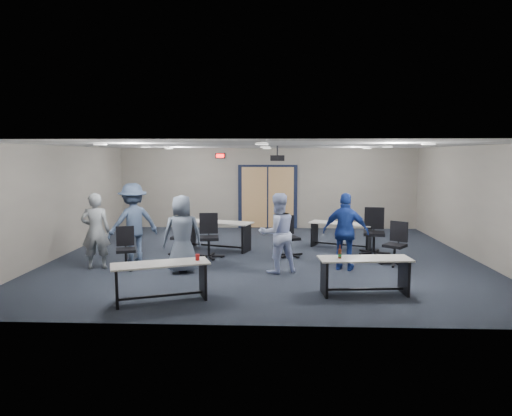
{
  "coord_description": "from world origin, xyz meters",
  "views": [
    {
      "loc": [
        0.24,
        -10.9,
        2.47
      ],
      "look_at": [
        -0.2,
        -0.3,
        1.24
      ],
      "focal_mm": 32.0,
      "sensor_mm": 36.0,
      "label": 1
    }
  ],
  "objects_px": {
    "table_front_right": "(364,269)",
    "chair_loose_right": "(395,244)",
    "chair_back_c": "(289,237)",
    "person_plaid": "(182,234)",
    "person_back": "(133,223)",
    "chair_back_a": "(181,236)",
    "person_lightblue": "(278,233)",
    "chair_back_b": "(209,236)",
    "person_navy": "(346,232)",
    "table_front_left": "(161,275)",
    "table_back_right": "(341,231)",
    "chair_back_d": "(374,232)",
    "person_gray": "(96,231)",
    "chair_loose_left": "(126,248)",
    "table_back_left": "(217,230)"
  },
  "relations": [
    {
      "from": "person_lightblue",
      "to": "chair_back_d",
      "type": "bearing_deg",
      "value": -165.2
    },
    {
      "from": "chair_back_b",
      "to": "person_lightblue",
      "type": "bearing_deg",
      "value": -45.56
    },
    {
      "from": "person_back",
      "to": "chair_back_a",
      "type": "bearing_deg",
      "value": -177.45
    },
    {
      "from": "table_front_right",
      "to": "person_navy",
      "type": "distance_m",
      "value": 1.78
    },
    {
      "from": "table_front_right",
      "to": "chair_loose_right",
      "type": "xyz_separation_m",
      "value": [
        1.11,
        2.21,
        0.03
      ]
    },
    {
      "from": "chair_loose_left",
      "to": "table_back_right",
      "type": "bearing_deg",
      "value": 7.1
    },
    {
      "from": "chair_back_d",
      "to": "chair_loose_right",
      "type": "relative_size",
      "value": 1.19
    },
    {
      "from": "person_plaid",
      "to": "person_back",
      "type": "height_order",
      "value": "person_back"
    },
    {
      "from": "table_front_right",
      "to": "chair_back_c",
      "type": "xyz_separation_m",
      "value": [
        -1.23,
        3.02,
        0.04
      ]
    },
    {
      "from": "table_back_left",
      "to": "person_lightblue",
      "type": "distance_m",
      "value": 2.78
    },
    {
      "from": "chair_back_a",
      "to": "person_navy",
      "type": "bearing_deg",
      "value": -10.67
    },
    {
      "from": "table_front_left",
      "to": "person_navy",
      "type": "height_order",
      "value": "person_navy"
    },
    {
      "from": "chair_loose_left",
      "to": "person_gray",
      "type": "xyz_separation_m",
      "value": [
        -0.65,
        0.0,
        0.38
      ]
    },
    {
      "from": "chair_back_a",
      "to": "person_plaid",
      "type": "bearing_deg",
      "value": -68.22
    },
    {
      "from": "chair_back_b",
      "to": "chair_back_a",
      "type": "bearing_deg",
      "value": 145.6
    },
    {
      "from": "chair_back_c",
      "to": "chair_loose_right",
      "type": "relative_size",
      "value": 1.01
    },
    {
      "from": "table_front_right",
      "to": "person_navy",
      "type": "bearing_deg",
      "value": 86.85
    },
    {
      "from": "chair_back_b",
      "to": "person_back",
      "type": "relative_size",
      "value": 0.59
    },
    {
      "from": "table_back_right",
      "to": "person_plaid",
      "type": "relative_size",
      "value": 1.06
    },
    {
      "from": "chair_back_b",
      "to": "chair_loose_left",
      "type": "height_order",
      "value": "chair_back_b"
    },
    {
      "from": "chair_loose_left",
      "to": "person_navy",
      "type": "bearing_deg",
      "value": -17.75
    },
    {
      "from": "table_front_left",
      "to": "person_lightblue",
      "type": "relative_size",
      "value": 1.02
    },
    {
      "from": "chair_back_d",
      "to": "person_lightblue",
      "type": "height_order",
      "value": "person_lightblue"
    },
    {
      "from": "chair_back_c",
      "to": "person_back",
      "type": "bearing_deg",
      "value": 168.53
    },
    {
      "from": "chair_loose_left",
      "to": "person_lightblue",
      "type": "xyz_separation_m",
      "value": [
        3.29,
        -0.14,
        0.38
      ]
    },
    {
      "from": "table_front_right",
      "to": "chair_loose_right",
      "type": "distance_m",
      "value": 2.48
    },
    {
      "from": "chair_back_c",
      "to": "person_plaid",
      "type": "xyz_separation_m",
      "value": [
        -2.3,
        -1.63,
        0.33
      ]
    },
    {
      "from": "chair_back_c",
      "to": "chair_loose_left",
      "type": "distance_m",
      "value": 3.86
    },
    {
      "from": "person_gray",
      "to": "person_navy",
      "type": "bearing_deg",
      "value": 169.18
    },
    {
      "from": "table_back_right",
      "to": "chair_back_c",
      "type": "relative_size",
      "value": 1.78
    },
    {
      "from": "table_front_right",
      "to": "person_back",
      "type": "xyz_separation_m",
      "value": [
        -4.88,
        2.35,
        0.46
      ]
    },
    {
      "from": "person_lightblue",
      "to": "person_back",
      "type": "distance_m",
      "value": 3.47
    },
    {
      "from": "chair_loose_left",
      "to": "table_front_left",
      "type": "bearing_deg",
      "value": -77.83
    },
    {
      "from": "table_back_right",
      "to": "chair_back_b",
      "type": "relative_size",
      "value": 1.64
    },
    {
      "from": "person_gray",
      "to": "chair_back_c",
      "type": "bearing_deg",
      "value": -173.86
    },
    {
      "from": "table_back_right",
      "to": "chair_back_c",
      "type": "height_order",
      "value": "chair_back_c"
    },
    {
      "from": "person_plaid",
      "to": "person_lightblue",
      "type": "height_order",
      "value": "person_lightblue"
    },
    {
      "from": "table_front_right",
      "to": "chair_back_a",
      "type": "height_order",
      "value": "chair_back_a"
    },
    {
      "from": "table_front_left",
      "to": "person_gray",
      "type": "xyz_separation_m",
      "value": [
        -1.96,
        2.13,
        0.38
      ]
    },
    {
      "from": "table_front_left",
      "to": "table_front_right",
      "type": "height_order",
      "value": "table_front_right"
    },
    {
      "from": "table_back_right",
      "to": "chair_loose_right",
      "type": "xyz_separation_m",
      "value": [
        0.93,
        -1.89,
        0.03
      ]
    },
    {
      "from": "table_front_left",
      "to": "chair_back_d",
      "type": "height_order",
      "value": "chair_back_d"
    },
    {
      "from": "person_navy",
      "to": "table_back_right",
      "type": "bearing_deg",
      "value": -77.71
    },
    {
      "from": "table_back_left",
      "to": "chair_back_c",
      "type": "distance_m",
      "value": 1.99
    },
    {
      "from": "chair_back_b",
      "to": "table_front_right",
      "type": "bearing_deg",
      "value": -48.45
    },
    {
      "from": "chair_back_b",
      "to": "chair_loose_right",
      "type": "distance_m",
      "value": 4.32
    },
    {
      "from": "table_front_left",
      "to": "person_navy",
      "type": "xyz_separation_m",
      "value": [
        3.45,
        2.27,
        0.38
      ]
    },
    {
      "from": "person_back",
      "to": "person_lightblue",
      "type": "bearing_deg",
      "value": 128.69
    },
    {
      "from": "chair_back_a",
      "to": "chair_back_b",
      "type": "bearing_deg",
      "value": -17.77
    },
    {
      "from": "chair_back_a",
      "to": "person_back",
      "type": "xyz_separation_m",
      "value": [
        -0.95,
        -0.77,
        0.44
      ]
    }
  ]
}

